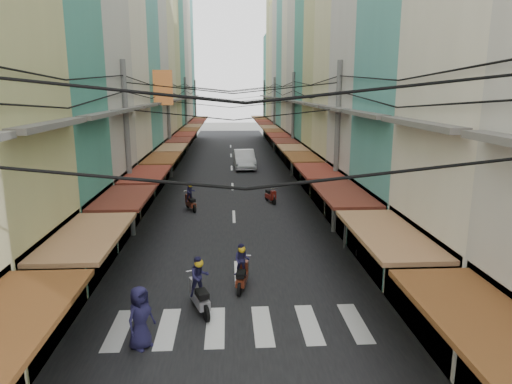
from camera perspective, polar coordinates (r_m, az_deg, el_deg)
name	(u,v)px	position (r m, az deg, el deg)	size (l,w,h in m)	color
ground	(236,255)	(19.57, -2.56, -7.90)	(160.00, 160.00, 0.00)	slate
road	(232,172)	(38.94, -3.04, 2.51)	(10.00, 80.00, 0.02)	black
sidewalk_left	(155,173)	(39.43, -12.54, 2.38)	(3.00, 80.00, 0.06)	gray
sidewalk_right	(307,171)	(39.51, 6.44, 2.62)	(3.00, 80.00, 0.06)	gray
crosswalk	(239,326)	(14.10, -2.14, -16.40)	(7.55, 2.40, 0.01)	silver
building_row_left	(121,48)	(35.84, -16.53, 16.82)	(7.80, 67.67, 23.70)	beige
building_row_right	(338,55)	(35.80, 10.16, 16.55)	(7.80, 68.98, 22.59)	teal
utility_poles	(231,94)	(33.34, -3.10, 12.17)	(10.20, 66.13, 8.20)	slate
white_car	(244,168)	(40.84, -1.47, 2.98)	(5.80, 2.28, 2.05)	silver
bicycle	(439,280)	(18.49, 21.94, -10.12)	(0.59, 1.57, 1.08)	black
moving_scooters	(218,239)	(19.99, -4.78, -5.91)	(5.18, 15.84, 1.83)	black
parked_scooters	(366,274)	(16.93, 13.58, -9.93)	(12.96, 13.76, 0.99)	black
pedestrians	(141,230)	(20.15, -14.17, -4.60)	(12.06, 19.70, 2.25)	black
market_umbrella	(391,213)	(17.69, 16.47, -2.54)	(2.58, 2.58, 2.72)	#B2B2B7
traffic_sign	(346,201)	(20.08, 11.13, -1.10)	(0.10, 0.65, 2.98)	slate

